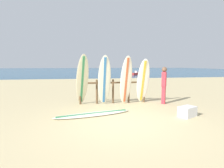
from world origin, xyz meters
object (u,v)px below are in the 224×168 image
object	(u,v)px
surfboard_rack	(113,89)
cooler_box	(187,112)
surfboard_leaning_center	(143,81)
surfboard_leaning_center_left	(126,80)
small_boat_offshore	(137,73)
surfboard_leaning_left	(104,81)
surfboard_lying_on_sand	(93,114)
surfboard_leaning_far_left	(82,80)
beachgoer_standing	(164,84)

from	to	relation	value
surfboard_rack	cooler_box	size ratio (longest dim) A/B	5.28
surfboard_rack	surfboard_leaning_center	xyz separation A→B (m)	(1.36, -0.33, 0.35)
surfboard_leaning_center	cooler_box	bearing A→B (deg)	-69.00
surfboard_leaning_center_left	small_boat_offshore	bearing A→B (deg)	71.46
surfboard_leaning_left	surfboard_lying_on_sand	bearing A→B (deg)	-111.78
surfboard_rack	small_boat_offshore	xyz separation A→B (m)	(8.44, 23.18, -0.44)
surfboard_rack	surfboard_lying_on_sand	distance (m)	2.24
surfboard_leaning_far_left	surfboard_leaning_center_left	size ratio (longest dim) A/B	1.02
surfboard_lying_on_sand	cooler_box	xyz separation A→B (m)	(3.26, -0.72, 0.14)
small_boat_offshore	surfboard_rack	bearing A→B (deg)	-110.01
surfboard_lying_on_sand	small_boat_offshore	size ratio (longest dim) A/B	1.21
surfboard_leaning_far_left	beachgoer_standing	size ratio (longest dim) A/B	1.32
surfboard_leaning_left	surfboard_lying_on_sand	world-z (taller)	surfboard_leaning_left
surfboard_leaning_left	surfboard_leaning_center	xyz separation A→B (m)	(1.81, 0.05, -0.07)
surfboard_lying_on_sand	surfboard_leaning_center	bearing A→B (deg)	32.54
surfboard_leaning_far_left	cooler_box	xyz separation A→B (m)	(3.65, -2.24, -0.96)
surfboard_leaning_center	surfboard_lying_on_sand	xyz separation A→B (m)	(-2.40, -1.53, -1.01)
surfboard_leaning_center_left	surfboard_leaning_center	distance (m)	0.83
surfboard_leaning_left	surfboard_leaning_center_left	world-z (taller)	surfboard_leaning_left
surfboard_leaning_far_left	beachgoer_standing	xyz separation A→B (m)	(3.74, -0.16, -0.19)
surfboard_rack	surfboard_leaning_center	world-z (taller)	surfboard_leaning_center
surfboard_rack	surfboard_leaning_center_left	xyz separation A→B (m)	(0.53, -0.41, 0.42)
surfboard_leaning_center_left	surfboard_rack	bearing A→B (deg)	142.32
surfboard_leaning_far_left	cooler_box	world-z (taller)	surfboard_leaning_far_left
beachgoer_standing	small_boat_offshore	distance (m)	24.47
beachgoer_standing	small_boat_offshore	size ratio (longest dim) A/B	0.72
surfboard_leaning_far_left	surfboard_leaning_left	size ratio (longest dim) A/B	1.02
surfboard_leaning_far_left	surfboard_rack	bearing A→B (deg)	13.59
surfboard_rack	surfboard_leaning_left	bearing A→B (deg)	-139.56
cooler_box	small_boat_offshore	bearing A→B (deg)	51.06
surfboard_rack	surfboard_lying_on_sand	size ratio (longest dim) A/B	1.09
surfboard_leaning_center	surfboard_leaning_far_left	bearing A→B (deg)	-179.75
surfboard_leaning_far_left	surfboard_lying_on_sand	xyz separation A→B (m)	(0.38, -1.52, -1.10)
surfboard_leaning_far_left	cooler_box	size ratio (longest dim) A/B	3.79
surfboard_leaning_center_left	surfboard_leaning_center	world-z (taller)	surfboard_leaning_center_left
surfboard_leaning_center_left	beachgoer_standing	bearing A→B (deg)	-3.01
surfboard_leaning_left	surfboard_rack	bearing A→B (deg)	40.44
surfboard_leaning_left	surfboard_leaning_center_left	distance (m)	0.98
beachgoer_standing	small_boat_offshore	bearing A→B (deg)	75.49
surfboard_rack	cooler_box	xyz separation A→B (m)	(2.22, -2.59, -0.51)
surfboard_leaning_left	surfboard_leaning_center	size ratio (longest dim) A/B	1.07
surfboard_leaning_center	small_boat_offshore	world-z (taller)	surfboard_leaning_center
surfboard_leaning_far_left	surfboard_leaning_left	xyz separation A→B (m)	(0.97, -0.04, -0.02)
small_boat_offshore	cooler_box	size ratio (longest dim) A/B	4.01
beachgoer_standing	surfboard_leaning_center	bearing A→B (deg)	169.96
small_boat_offshore	cooler_box	xyz separation A→B (m)	(-6.22, -25.77, -0.08)
surfboard_leaning_left	cooler_box	distance (m)	3.59
surfboard_leaning_center_left	surfboard_leaning_far_left	bearing A→B (deg)	178.13
surfboard_leaning_far_left	cooler_box	bearing A→B (deg)	-31.58
surfboard_leaning_left	beachgoer_standing	world-z (taller)	surfboard_leaning_left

